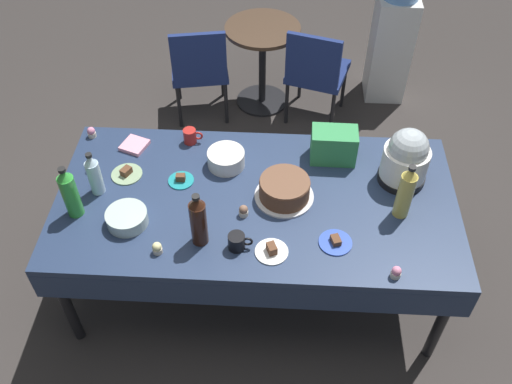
{
  "coord_description": "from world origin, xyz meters",
  "views": [
    {
      "loc": [
        0.11,
        -2.07,
        2.99
      ],
      "look_at": [
        0.0,
        0.0,
        0.8
      ],
      "focal_mm": 39.14,
      "sensor_mm": 36.0,
      "label": 1
    }
  ],
  "objects_px": {
    "potluck_table": "(256,206)",
    "water_cooler": "(393,33)",
    "soda_bottle_ginger_ale": "(406,192)",
    "maroon_chair_right": "(316,70)",
    "coffee_mug_black": "(237,242)",
    "dessert_plate_teal": "(181,180)",
    "coffee_mug_red": "(190,136)",
    "dessert_plate_white": "(272,251)",
    "frosted_layer_cake": "(284,189)",
    "soda_carton": "(334,145)",
    "cupcake_cocoa": "(244,211)",
    "soda_bottle_lime_soda": "(70,193)",
    "ceramic_snack_bowl": "(226,159)",
    "glass_salad_bowl": "(127,218)",
    "dessert_plate_cobalt": "(335,242)",
    "cupcake_mint": "(91,132)",
    "maroon_chair_left": "(199,66)",
    "soda_bottle_cola": "(198,220)",
    "cupcake_lemon": "(396,272)",
    "slow_cooker": "(406,158)",
    "dessert_plate_sage": "(127,173)",
    "cupcake_rose": "(92,166)",
    "soda_bottle_water": "(94,174)",
    "round_cafe_table": "(262,52)",
    "cupcake_berry": "(157,248)"
  },
  "relations": [
    {
      "from": "potluck_table",
      "to": "water_cooler",
      "type": "bearing_deg",
      "value": 63.79
    },
    {
      "from": "soda_bottle_ginger_ale",
      "to": "maroon_chair_right",
      "type": "relative_size",
      "value": 0.4
    },
    {
      "from": "potluck_table",
      "to": "maroon_chair_right",
      "type": "relative_size",
      "value": 2.59
    },
    {
      "from": "soda_bottle_ginger_ale",
      "to": "coffee_mug_black",
      "type": "distance_m",
      "value": 0.9
    },
    {
      "from": "dessert_plate_teal",
      "to": "coffee_mug_red",
      "type": "distance_m",
      "value": 0.34
    },
    {
      "from": "dessert_plate_white",
      "to": "soda_bottle_ginger_ale",
      "type": "distance_m",
      "value": 0.75
    },
    {
      "from": "frosted_layer_cake",
      "to": "coffee_mug_red",
      "type": "relative_size",
      "value": 2.75
    },
    {
      "from": "coffee_mug_red",
      "to": "soda_carton",
      "type": "height_order",
      "value": "soda_carton"
    },
    {
      "from": "cupcake_cocoa",
      "to": "soda_bottle_lime_soda",
      "type": "distance_m",
      "value": 0.9
    },
    {
      "from": "potluck_table",
      "to": "dessert_plate_white",
      "type": "height_order",
      "value": "dessert_plate_white"
    },
    {
      "from": "ceramic_snack_bowl",
      "to": "cupcake_cocoa",
      "type": "xyz_separation_m",
      "value": [
        0.13,
        -0.38,
        -0.02
      ]
    },
    {
      "from": "glass_salad_bowl",
      "to": "coffee_mug_red",
      "type": "bearing_deg",
      "value": 69.59
    },
    {
      "from": "potluck_table",
      "to": "dessert_plate_cobalt",
      "type": "distance_m",
      "value": 0.51
    },
    {
      "from": "dessert_plate_teal",
      "to": "soda_bottle_lime_soda",
      "type": "bearing_deg",
      "value": -152.97
    },
    {
      "from": "cupcake_mint",
      "to": "frosted_layer_cake",
      "type": "bearing_deg",
      "value": -20.54
    },
    {
      "from": "coffee_mug_red",
      "to": "maroon_chair_left",
      "type": "bearing_deg",
      "value": 95.66
    },
    {
      "from": "ceramic_snack_bowl",
      "to": "cupcake_cocoa",
      "type": "relative_size",
      "value": 3.18
    },
    {
      "from": "dessert_plate_white",
      "to": "maroon_chair_left",
      "type": "xyz_separation_m",
      "value": [
        -0.64,
        2.0,
        -0.27
      ]
    },
    {
      "from": "soda_carton",
      "to": "water_cooler",
      "type": "distance_m",
      "value": 1.81
    },
    {
      "from": "glass_salad_bowl",
      "to": "frosted_layer_cake",
      "type": "bearing_deg",
      "value": 15.76
    },
    {
      "from": "dessert_plate_teal",
      "to": "maroon_chair_right",
      "type": "xyz_separation_m",
      "value": [
        0.81,
        1.52,
        -0.27
      ]
    },
    {
      "from": "ceramic_snack_bowl",
      "to": "soda_bottle_cola",
      "type": "distance_m",
      "value": 0.58
    },
    {
      "from": "dessert_plate_white",
      "to": "soda_bottle_ginger_ale",
      "type": "xyz_separation_m",
      "value": [
        0.68,
        0.3,
        0.15
      ]
    },
    {
      "from": "dessert_plate_white",
      "to": "cupcake_mint",
      "type": "xyz_separation_m",
      "value": [
        -1.13,
        0.83,
        0.02
      ]
    },
    {
      "from": "cupcake_lemon",
      "to": "soda_bottle_ginger_ale",
      "type": "bearing_deg",
      "value": 79.98
    },
    {
      "from": "frosted_layer_cake",
      "to": "coffee_mug_red",
      "type": "xyz_separation_m",
      "value": [
        -0.57,
        0.43,
        -0.01
      ]
    },
    {
      "from": "slow_cooker",
      "to": "ceramic_snack_bowl",
      "type": "distance_m",
      "value": 1.0
    },
    {
      "from": "dessert_plate_sage",
      "to": "soda_bottle_cola",
      "type": "bearing_deg",
      "value": -43.3
    },
    {
      "from": "slow_cooker",
      "to": "dessert_plate_white",
      "type": "relative_size",
      "value": 2.05
    },
    {
      "from": "dessert_plate_teal",
      "to": "dessert_plate_white",
      "type": "height_order",
      "value": "dessert_plate_white"
    },
    {
      "from": "cupcake_rose",
      "to": "maroon_chair_left",
      "type": "xyz_separation_m",
      "value": [
        0.41,
        1.47,
        -0.29
      ]
    },
    {
      "from": "frosted_layer_cake",
      "to": "cupcake_cocoa",
      "type": "xyz_separation_m",
      "value": [
        -0.21,
        -0.14,
        -0.03
      ]
    },
    {
      "from": "ceramic_snack_bowl",
      "to": "soda_bottle_water",
      "type": "relative_size",
      "value": 0.78
    },
    {
      "from": "dessert_plate_sage",
      "to": "dessert_plate_white",
      "type": "relative_size",
      "value": 1.04
    },
    {
      "from": "soda_bottle_water",
      "to": "round_cafe_table",
      "type": "distance_m",
      "value": 2.06
    },
    {
      "from": "cupcake_mint",
      "to": "round_cafe_table",
      "type": "bearing_deg",
      "value": 54.95
    },
    {
      "from": "soda_bottle_water",
      "to": "dessert_plate_teal",
      "type": "bearing_deg",
      "value": 12.78
    },
    {
      "from": "glass_salad_bowl",
      "to": "cupcake_mint",
      "type": "xyz_separation_m",
      "value": [
        -0.37,
        0.67,
        -0.01
      ]
    },
    {
      "from": "frosted_layer_cake",
      "to": "soda_bottle_ginger_ale",
      "type": "xyz_separation_m",
      "value": [
        0.62,
        -0.09,
        0.1
      ]
    },
    {
      "from": "coffee_mug_red",
      "to": "coffee_mug_black",
      "type": "height_order",
      "value": "coffee_mug_red"
    },
    {
      "from": "round_cafe_table",
      "to": "dessert_plate_teal",
      "type": "bearing_deg",
      "value": -102.27
    },
    {
      "from": "cupcake_cocoa",
      "to": "soda_bottle_water",
      "type": "height_order",
      "value": "soda_bottle_water"
    },
    {
      "from": "slow_cooker",
      "to": "soda_bottle_ginger_ale",
      "type": "xyz_separation_m",
      "value": [
        -0.03,
        -0.26,
        -0.0
      ]
    },
    {
      "from": "cupcake_berry",
      "to": "soda_bottle_cola",
      "type": "relative_size",
      "value": 0.2
    },
    {
      "from": "cupcake_mint",
      "to": "water_cooler",
      "type": "bearing_deg",
      "value": 37.86
    },
    {
      "from": "slow_cooker",
      "to": "water_cooler",
      "type": "height_order",
      "value": "water_cooler"
    },
    {
      "from": "maroon_chair_right",
      "to": "cupcake_berry",
      "type": "bearing_deg",
      "value": -112.73
    },
    {
      "from": "soda_carton",
      "to": "maroon_chair_left",
      "type": "distance_m",
      "value": 1.65
    },
    {
      "from": "frosted_layer_cake",
      "to": "soda_bottle_lime_soda",
      "type": "distance_m",
      "value": 1.12
    },
    {
      "from": "ceramic_snack_bowl",
      "to": "coffee_mug_black",
      "type": "xyz_separation_m",
      "value": [
        0.11,
        -0.6,
        -0.0
      ]
    }
  ]
}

